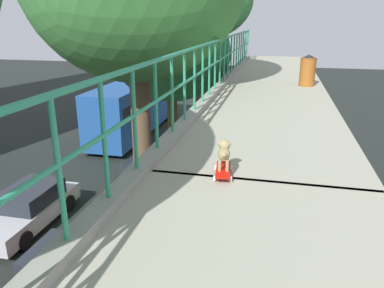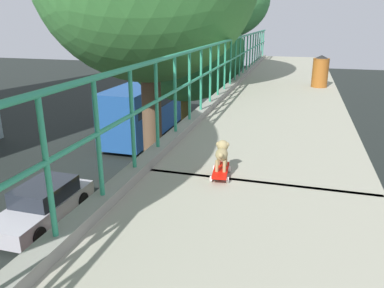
# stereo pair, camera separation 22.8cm
# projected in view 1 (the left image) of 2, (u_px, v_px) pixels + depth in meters

# --- Properties ---
(overpass_deck) EXTENTS (2.67, 30.53, 0.46)m
(overpass_deck) POSITION_uv_depth(u_px,v_px,m) (250.00, 226.00, 3.64)
(overpass_deck) COLOR gray
(overpass_deck) RESTS_ON bridge_pier
(green_railing) EXTENTS (0.20, 29.00, 1.23)m
(green_railing) POSITION_uv_depth(u_px,v_px,m) (123.00, 167.00, 3.75)
(green_railing) COLOR gray
(green_railing) RESTS_ON overpass_deck
(car_red_taxi_third) EXTENTS (1.88, 4.10, 1.63)m
(car_red_taxi_third) POSITION_uv_depth(u_px,v_px,m) (64.00, 270.00, 10.51)
(car_red_taxi_third) COLOR red
(car_red_taxi_third) RESTS_ON ground
(car_silver_fourth) EXTENTS (1.87, 4.57, 1.45)m
(car_silver_fourth) POSITION_uv_depth(u_px,v_px,m) (29.00, 208.00, 13.99)
(car_silver_fourth) COLOR #B0AFB6
(car_silver_fourth) RESTS_ON ground
(car_yellow_cab_fifth) EXTENTS (1.86, 3.98, 1.60)m
(car_yellow_cab_fifth) POSITION_uv_depth(u_px,v_px,m) (143.00, 178.00, 16.69)
(car_yellow_cab_fifth) COLOR yellow
(car_yellow_cab_fifth) RESTS_ON ground
(city_bus) EXTENTS (2.65, 10.67, 3.49)m
(city_bus) POSITION_uv_depth(u_px,v_px,m) (135.00, 104.00, 25.04)
(city_bus) COLOR navy
(city_bus) RESTS_ON ground
(roadside_tree_far) EXTENTS (4.65, 4.65, 7.97)m
(roadside_tree_far) POSITION_uv_depth(u_px,v_px,m) (171.00, 54.00, 14.65)
(roadside_tree_far) COLOR #48411F
(roadside_tree_far) RESTS_ON ground
(roadside_tree_farthest) EXTENTS (5.31, 5.31, 10.31)m
(roadside_tree_farthest) POSITION_uv_depth(u_px,v_px,m) (201.00, 2.00, 19.03)
(roadside_tree_farthest) COLOR #483E2B
(roadside_tree_farthest) RESTS_ON ground
(toy_skateboard) EXTENTS (0.24, 0.50, 0.09)m
(toy_skateboard) POSITION_uv_depth(u_px,v_px,m) (223.00, 170.00, 4.19)
(toy_skateboard) COLOR red
(toy_skateboard) RESTS_ON overpass_deck
(small_dog) EXTENTS (0.17, 0.37, 0.30)m
(small_dog) POSITION_uv_depth(u_px,v_px,m) (224.00, 152.00, 4.18)
(small_dog) COLOR #988658
(small_dog) RESTS_ON toy_skateboard
(litter_bin) EXTENTS (0.41, 0.41, 0.81)m
(litter_bin) POSITION_uv_depth(u_px,v_px,m) (308.00, 70.00, 9.73)
(litter_bin) COLOR #94511C
(litter_bin) RESTS_ON overpass_deck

